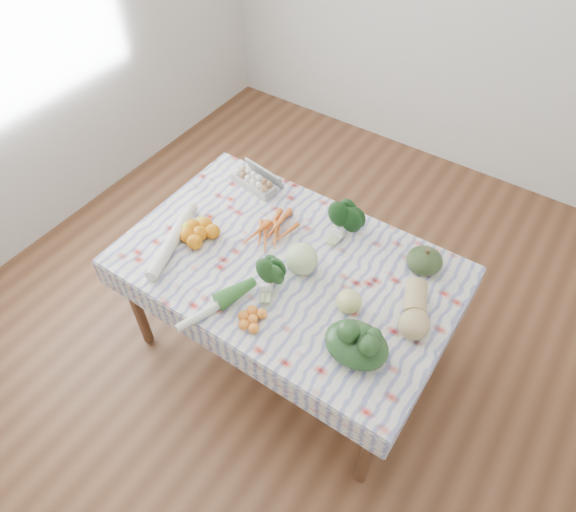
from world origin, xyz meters
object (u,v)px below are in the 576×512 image
(egg_carton, at_px, (254,182))
(grapefruit, at_px, (349,301))
(butternut_squash, at_px, (415,309))
(kabocha_squash, at_px, (425,260))
(dining_table, at_px, (288,274))
(cabbage, at_px, (302,259))

(egg_carton, bearing_deg, grapefruit, -18.20)
(butternut_squash, height_order, grapefruit, butternut_squash)
(kabocha_squash, distance_m, butternut_squash, 0.31)
(dining_table, relative_size, grapefruit, 13.79)
(egg_carton, distance_m, butternut_squash, 1.19)
(cabbage, bearing_deg, kabocha_squash, 34.90)
(dining_table, distance_m, cabbage, 0.18)
(cabbage, height_order, butternut_squash, cabbage)
(egg_carton, distance_m, grapefruit, 0.98)
(egg_carton, distance_m, kabocha_squash, 1.05)
(cabbage, relative_size, butternut_squash, 0.53)
(egg_carton, distance_m, cabbage, 0.67)
(grapefruit, bearing_deg, butternut_squash, 24.58)
(egg_carton, bearing_deg, kabocha_squash, 7.67)
(kabocha_squash, relative_size, cabbage, 1.10)
(kabocha_squash, bearing_deg, dining_table, -148.46)
(kabocha_squash, xyz_separation_m, grapefruit, (-0.18, -0.42, 0.00))
(kabocha_squash, height_order, grapefruit, grapefruit)
(cabbage, bearing_deg, grapefruit, -14.43)
(butternut_squash, bearing_deg, cabbage, 163.16)
(dining_table, relative_size, cabbage, 10.05)
(dining_table, xyz_separation_m, butternut_squash, (0.65, 0.05, 0.15))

